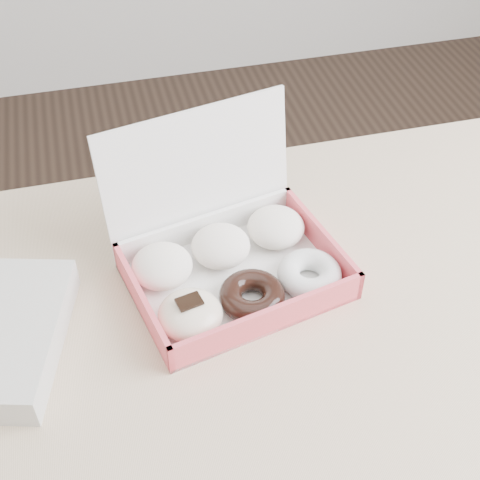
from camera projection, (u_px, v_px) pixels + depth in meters
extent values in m
cube|color=tan|center=(216.00, 370.00, 0.83)|extent=(1.20, 0.80, 0.04)
cylinder|color=tan|center=(434.00, 289.00, 1.43)|extent=(0.05, 0.05, 0.71)
cube|color=white|center=(236.00, 281.00, 0.90)|extent=(0.31, 0.25, 0.01)
cube|color=#F2535E|center=(270.00, 321.00, 0.83)|extent=(0.27, 0.06, 0.05)
cube|color=white|center=(206.00, 227.00, 0.95)|extent=(0.27, 0.06, 0.05)
cube|color=#F2535E|center=(142.00, 304.00, 0.85)|extent=(0.05, 0.20, 0.05)
cube|color=#F2535E|center=(321.00, 240.00, 0.93)|extent=(0.05, 0.20, 0.05)
cube|color=white|center=(198.00, 177.00, 0.91)|extent=(0.27, 0.09, 0.20)
ellipsoid|color=white|center=(162.00, 266.00, 0.89)|extent=(0.10, 0.10, 0.05)
ellipsoid|color=white|center=(221.00, 246.00, 0.92)|extent=(0.10, 0.10, 0.05)
ellipsoid|color=white|center=(276.00, 227.00, 0.95)|extent=(0.10, 0.10, 0.05)
ellipsoid|color=beige|center=(190.00, 315.00, 0.83)|extent=(0.10, 0.10, 0.05)
cube|color=black|center=(189.00, 302.00, 0.81)|extent=(0.03, 0.03, 0.00)
torus|color=black|center=(252.00, 296.00, 0.86)|extent=(0.10, 0.10, 0.03)
torus|color=white|center=(309.00, 274.00, 0.89)|extent=(0.10, 0.10, 0.03)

